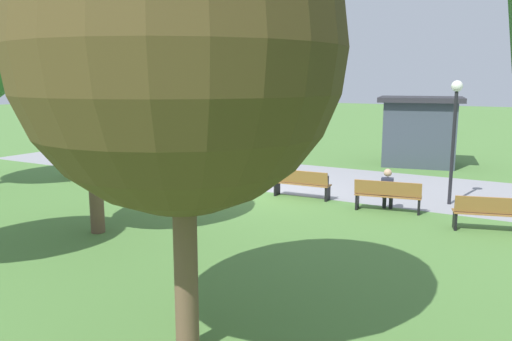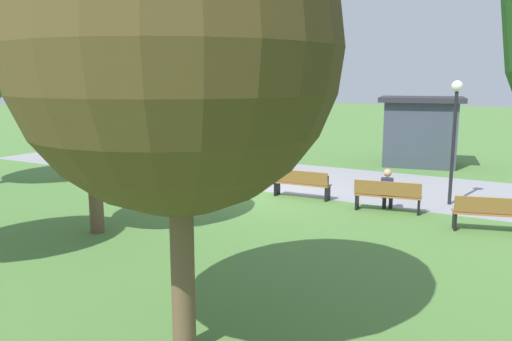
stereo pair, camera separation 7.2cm
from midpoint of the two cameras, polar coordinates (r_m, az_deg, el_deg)
The scene contains 13 objects.
ground_plane at distance 16.65m, azimuth 0.66°, elevation -2.47°, with size 120.00×120.00×0.00m, color #54843D.
path_paving at distance 19.18m, azimuth 4.87°, elevation -0.81°, with size 28.69×5.51×0.01m, color #939399.
bench_0 at distance 20.03m, azimuth -18.34°, elevation 0.55°, with size 1.85×0.96×0.89m.
bench_1 at distance 18.58m, azimuth -11.27°, elevation 0.15°, with size 1.85×0.77×0.89m.
bench_2 at distance 17.18m, azimuth -3.58°, elevation -0.48°, with size 1.82×0.57×0.89m.
bench_3 at distance 15.84m, azimuth 4.89°, elevation -1.41°, with size 1.82×0.57×0.89m.
bench_4 at distance 14.62m, azimuth 14.26°, elevation -2.67°, with size 1.85×0.77×0.89m.
bench_5 at distance 13.56m, azimuth 24.66°, elevation -4.29°, with size 1.85×0.96×0.89m.
person_seated at distance 14.73m, azimuth 14.23°, elevation -1.93°, with size 0.39×0.56×1.20m.
tree_1 at distance 6.53m, azimuth -8.71°, elevation 13.05°, with size 4.10×4.10×6.04m.
tree_3 at distance 12.50m, azimuth -18.11°, elevation 9.35°, with size 3.46×3.46×5.32m.
lamp_post at distance 15.79m, azimuth 21.07°, elevation 5.48°, with size 0.32×0.32×3.59m.
kiosk at distance 22.86m, azimuth 17.58°, elevation 4.27°, with size 3.87×3.44×2.89m.
Camera 1 is at (7.87, -14.22, 3.64)m, focal length 36.06 mm.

